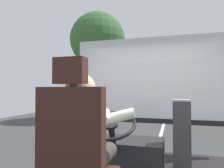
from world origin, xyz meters
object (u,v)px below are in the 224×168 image
driver_seat (77,162)px  fare_box (182,139)px  bus_driver (84,135)px  steering_console (120,153)px

driver_seat → fare_box: 1.46m
bus_driver → steering_console: size_ratio=0.69×
bus_driver → steering_console: bus_driver is taller
fare_box → steering_console: bearing=179.5°
steering_console → fare_box: bearing=-0.5°
bus_driver → fare_box: size_ratio=0.82×
bus_driver → steering_console: bearing=90.0°
driver_seat → steering_console: size_ratio=1.15×
bus_driver → steering_console: (0.00, 1.12, -0.47)m
driver_seat → fare_box: size_ratio=1.36×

